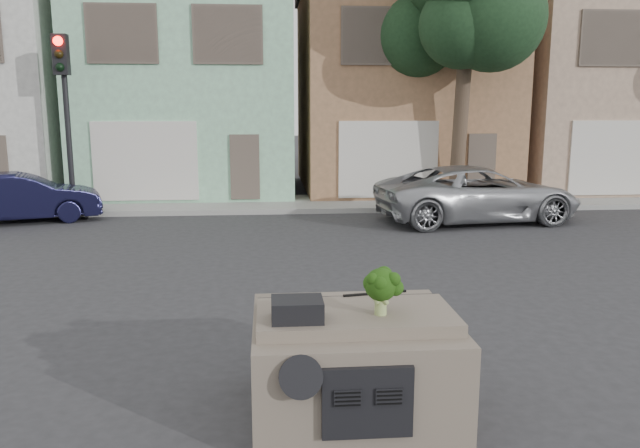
{
  "coord_description": "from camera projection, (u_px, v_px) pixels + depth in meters",
  "views": [
    {
      "loc": [
        -0.83,
        -8.9,
        3.07
      ],
      "look_at": [
        -0.04,
        0.5,
        1.3
      ],
      "focal_mm": 35.0,
      "sensor_mm": 36.0,
      "label": 1
    }
  ],
  "objects": [
    {
      "name": "car_dashboard",
      "position": [
        353.0,
        359.0,
        6.31
      ],
      "size": [
        2.0,
        1.8,
        1.12
      ],
      "primitive_type": "cube",
      "color": "#706355",
      "rests_on": "ground"
    },
    {
      "name": "silver_pickup",
      "position": [
        476.0,
        221.0,
        17.01
      ],
      "size": [
        5.73,
        3.17,
        1.52
      ],
      "primitive_type": "imported",
      "rotation": [
        0.0,
        0.0,
        1.69
      ],
      "color": "#A9ABAF",
      "rests_on": "ground"
    },
    {
      "name": "townhouse_beige",
      "position": [
        590.0,
        88.0,
        23.79
      ],
      "size": [
        7.2,
        8.2,
        7.55
      ],
      "primitive_type": "cube",
      "color": "tan",
      "rests_on": "ground"
    },
    {
      "name": "ground_plane",
      "position": [
        326.0,
        315.0,
        9.35
      ],
      "size": [
        120.0,
        120.0,
        0.0
      ],
      "primitive_type": "plane",
      "color": "#303033",
      "rests_on": "ground"
    },
    {
      "name": "navy_sedan",
      "position": [
        24.0,
        222.0,
        16.93
      ],
      "size": [
        4.27,
        2.52,
        1.33
      ],
      "primitive_type": "imported",
      "rotation": [
        0.0,
        0.0,
        1.87
      ],
      "color": "black",
      "rests_on": "ground"
    },
    {
      "name": "tree_near",
      "position": [
        462.0,
        67.0,
        18.57
      ],
      "size": [
        4.4,
        4.0,
        8.5
      ],
      "primitive_type": "cube",
      "color": "#19331B",
      "rests_on": "ground"
    },
    {
      "name": "instrument_hump",
      "position": [
        297.0,
        309.0,
        5.79
      ],
      "size": [
        0.48,
        0.38,
        0.2
      ],
      "primitive_type": "cube",
      "color": "black",
      "rests_on": "car_dashboard"
    },
    {
      "name": "wiper_arm",
      "position": [
        375.0,
        293.0,
        6.6
      ],
      "size": [
        0.69,
        0.15,
        0.02
      ],
      "primitive_type": "cube",
      "rotation": [
        0.0,
        0.0,
        0.17
      ],
      "color": "black",
      "rests_on": "car_dashboard"
    },
    {
      "name": "townhouse_tan",
      "position": [
        397.0,
        88.0,
        23.18
      ],
      "size": [
        7.2,
        8.2,
        7.55
      ],
      "primitive_type": "cube",
      "color": "#996D4B",
      "rests_on": "ground"
    },
    {
      "name": "broccoli",
      "position": [
        381.0,
        291.0,
        5.92
      ],
      "size": [
        0.39,
        0.39,
        0.46
      ],
      "primitive_type": "cube",
      "rotation": [
        0.0,
        0.0,
        6.26
      ],
      "color": "#18370C",
      "rests_on": "car_dashboard"
    },
    {
      "name": "traffic_signal",
      "position": [
        67.0,
        126.0,
        17.65
      ],
      "size": [
        0.4,
        0.4,
        5.1
      ],
      "primitive_type": "cube",
      "color": "black",
      "rests_on": "ground"
    },
    {
      "name": "townhouse_mint",
      "position": [
        193.0,
        87.0,
        22.57
      ],
      "size": [
        7.2,
        8.2,
        7.55
      ],
      "primitive_type": "cube",
      "color": "#93CDA5",
      "rests_on": "ground"
    },
    {
      "name": "sidewalk",
      "position": [
        295.0,
        204.0,
        19.62
      ],
      "size": [
        40.0,
        3.0,
        0.15
      ],
      "primitive_type": "cube",
      "color": "gray",
      "rests_on": "ground"
    }
  ]
}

